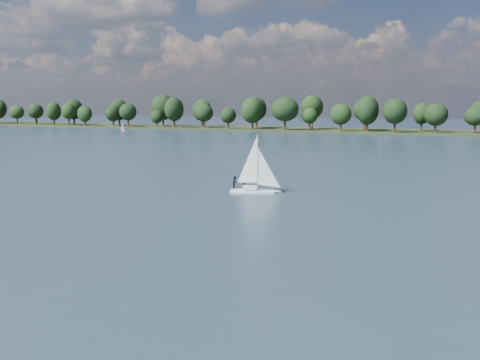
# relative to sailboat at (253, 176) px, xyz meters

# --- Properties ---
(ground) EXTENTS (700.00, 700.00, 0.00)m
(ground) POSITION_rel_sailboat_xyz_m (10.33, 58.89, -2.31)
(ground) COLOR #233342
(ground) RESTS_ON ground
(far_shore) EXTENTS (660.00, 40.00, 1.50)m
(far_shore) POSITION_rel_sailboat_xyz_m (10.33, 170.89, -2.31)
(far_shore) COLOR black
(far_shore) RESTS_ON ground
(sailboat) EXTENTS (6.48, 4.04, 8.28)m
(sailboat) POSITION_rel_sailboat_xyz_m (0.00, 0.00, 0.00)
(sailboat) COLOR white
(sailboat) RESTS_ON ground
(dinghy_pink) EXTENTS (2.63, 1.27, 4.05)m
(dinghy_pink) POSITION_rel_sailboat_xyz_m (-120.44, 133.02, -1.36)
(dinghy_pink) COLOR white
(dinghy_pink) RESTS_ON ground
(pontoon) EXTENTS (4.33, 2.81, 0.50)m
(pontoon) POSITION_rel_sailboat_xyz_m (-194.03, 154.52, -2.31)
(pontoon) COLOR slate
(pontoon) RESTS_ON ground
(treeline) EXTENTS (563.10, 74.08, 18.40)m
(treeline) POSITION_rel_sailboat_xyz_m (6.69, 167.53, 5.89)
(treeline) COLOR black
(treeline) RESTS_ON ground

